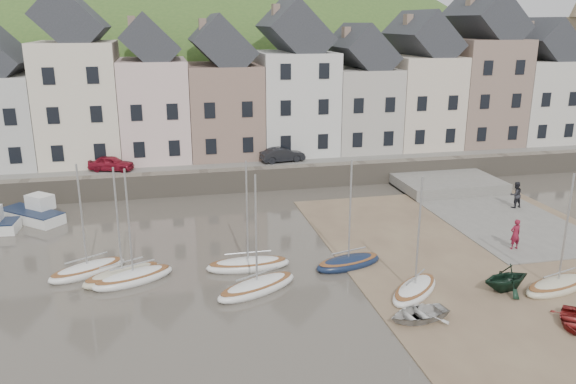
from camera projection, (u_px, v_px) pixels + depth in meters
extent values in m
plane|color=#4D463C|center=(312.00, 278.00, 30.34)|extent=(160.00, 160.00, 0.00)
cube|color=#385A24|center=(235.00, 144.00, 60.06)|extent=(90.00, 30.00, 1.50)
cube|color=slate|center=(252.00, 161.00, 49.07)|extent=(70.00, 7.00, 0.10)
cube|color=slate|center=(258.00, 179.00, 45.98)|extent=(70.00, 1.20, 1.80)
cube|color=brown|center=(498.00, 259.00, 32.61)|extent=(18.00, 26.00, 0.06)
cube|color=slate|center=(486.00, 211.00, 40.91)|extent=(8.00, 18.00, 0.12)
ellipsoid|color=#385A24|center=(184.00, 226.00, 90.58)|extent=(134.40, 84.00, 84.00)
cube|color=beige|center=(4.00, 120.00, 47.13)|extent=(5.80, 8.00, 7.50)
cube|color=beige|center=(81.00, 103.00, 48.05)|extent=(6.40, 8.00, 10.00)
cube|color=gray|center=(49.00, 0.00, 45.36)|extent=(0.60, 0.90, 1.40)
cube|color=beige|center=(155.00, 109.00, 49.52)|extent=(5.60, 8.00, 8.50)
cube|color=gray|center=(132.00, 25.00, 47.20)|extent=(0.60, 0.90, 1.40)
cube|color=#876B5D|center=(223.00, 110.00, 50.82)|extent=(6.20, 8.00, 8.00)
cube|color=gray|center=(203.00, 27.00, 48.46)|extent=(0.60, 0.90, 1.40)
cube|color=silver|center=(294.00, 102.00, 52.02)|extent=(6.60, 8.00, 9.00)
cube|color=gray|center=(276.00, 12.00, 49.43)|extent=(0.60, 0.90, 1.40)
cube|color=#B1ABA2|center=(359.00, 108.00, 53.53)|extent=(5.80, 8.00, 7.50)
cube|color=gray|center=(346.00, 35.00, 51.32)|extent=(0.60, 0.90, 1.40)
cube|color=beige|center=(418.00, 101.00, 54.62)|extent=(6.00, 8.00, 8.50)
cube|color=gray|center=(408.00, 22.00, 52.23)|extent=(0.60, 0.90, 1.40)
cube|color=gray|center=(478.00, 92.00, 55.70)|extent=(6.40, 8.00, 10.00)
cube|color=gray|center=(471.00, 3.00, 53.01)|extent=(0.60, 0.90, 1.40)
cube|color=beige|center=(533.00, 100.00, 57.26)|extent=(5.80, 8.00, 8.00)
cube|color=gray|center=(528.00, 28.00, 54.98)|extent=(0.60, 0.90, 1.40)
ellipsoid|color=white|center=(88.00, 271.00, 30.70)|extent=(4.45, 3.40, 0.84)
ellipsoid|color=brown|center=(87.00, 267.00, 30.63)|extent=(4.08, 3.11, 0.20)
cylinder|color=#B2B5B7|center=(82.00, 216.00, 29.81)|extent=(0.10, 0.10, 5.60)
cylinder|color=#B2B5B7|center=(86.00, 258.00, 30.48)|extent=(2.08, 1.22, 0.08)
ellipsoid|color=white|center=(133.00, 278.00, 29.79)|extent=(4.59, 3.11, 0.84)
ellipsoid|color=brown|center=(133.00, 274.00, 29.73)|extent=(4.22, 2.84, 0.20)
cylinder|color=#B2B5B7|center=(129.00, 222.00, 28.91)|extent=(0.10, 0.10, 5.60)
cylinder|color=#B2B5B7|center=(132.00, 265.00, 29.58)|extent=(2.23, 1.02, 0.08)
ellipsoid|color=beige|center=(123.00, 276.00, 30.08)|extent=(4.54, 3.25, 0.84)
ellipsoid|color=brown|center=(122.00, 272.00, 30.02)|extent=(4.17, 2.98, 0.20)
cylinder|color=#B2B5B7|center=(118.00, 220.00, 29.19)|extent=(0.10, 0.10, 5.60)
cylinder|color=#B2B5B7|center=(121.00, 263.00, 29.86)|extent=(2.17, 1.12, 0.08)
ellipsoid|color=white|center=(257.00, 288.00, 28.74)|extent=(4.85, 3.45, 0.84)
ellipsoid|color=brown|center=(257.00, 284.00, 28.68)|extent=(4.46, 3.16, 0.20)
cylinder|color=#B2B5B7|center=(256.00, 230.00, 27.86)|extent=(0.10, 0.10, 5.60)
cylinder|color=#B2B5B7|center=(257.00, 274.00, 28.53)|extent=(2.33, 1.23, 0.08)
ellipsoid|color=white|center=(248.00, 265.00, 31.39)|extent=(4.65, 1.51, 0.84)
ellipsoid|color=brown|center=(248.00, 261.00, 31.32)|extent=(4.28, 1.37, 0.20)
cylinder|color=#B2B5B7|center=(247.00, 212.00, 30.50)|extent=(0.10, 0.10, 5.60)
cylinder|color=#B2B5B7|center=(248.00, 253.00, 31.17)|extent=(2.56, 0.08, 0.08)
ellipsoid|color=#121F3A|center=(348.00, 263.00, 31.64)|extent=(4.29, 2.49, 0.84)
ellipsoid|color=brown|center=(349.00, 260.00, 31.58)|extent=(3.94, 2.27, 0.20)
cylinder|color=#B2B5B7|center=(350.00, 210.00, 30.76)|extent=(0.10, 0.10, 5.60)
cylinder|color=#B2B5B7|center=(349.00, 251.00, 31.43)|extent=(2.17, 0.65, 0.08)
ellipsoid|color=white|center=(415.00, 291.00, 28.41)|extent=(4.00, 3.84, 0.84)
ellipsoid|color=brown|center=(415.00, 287.00, 28.34)|extent=(3.67, 3.52, 0.20)
cylinder|color=#B2B5B7|center=(419.00, 232.00, 27.52)|extent=(0.10, 0.10, 5.60)
cylinder|color=#B2B5B7|center=(416.00, 277.00, 28.19)|extent=(1.70, 1.56, 0.08)
ellipsoid|color=beige|center=(558.00, 286.00, 28.88)|extent=(4.65, 2.68, 0.84)
ellipsoid|color=brown|center=(558.00, 282.00, 28.82)|extent=(4.28, 2.45, 0.20)
cylinder|color=#B2B5B7|center=(566.00, 229.00, 27.99)|extent=(0.10, 0.10, 5.60)
cylinder|color=#B2B5B7|center=(560.00, 273.00, 28.67)|extent=(2.35, 0.76, 0.08)
cube|color=white|center=(32.00, 216.00, 38.82)|extent=(4.72, 4.45, 0.70)
cube|color=#121F3A|center=(31.00, 211.00, 38.71)|extent=(4.68, 4.42, 0.08)
cube|color=white|center=(40.00, 202.00, 39.13)|extent=(2.05, 2.01, 1.00)
imported|color=beige|center=(418.00, 314.00, 25.85)|extent=(3.16, 2.48, 0.59)
imported|color=black|center=(506.00, 277.00, 28.59)|extent=(2.97, 2.67, 1.39)
imported|color=maroon|center=(574.00, 320.00, 25.37)|extent=(2.93, 3.14, 0.53)
imported|color=maroon|center=(515.00, 234.00, 33.62)|extent=(0.71, 0.50, 1.84)
imported|color=#222228|center=(516.00, 195.00, 41.16)|extent=(1.02, 0.84, 1.92)
imported|color=maroon|center=(111.00, 163.00, 45.57)|extent=(3.80, 2.37, 1.21)
imported|color=black|center=(283.00, 155.00, 48.47)|extent=(3.92, 1.85, 1.24)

